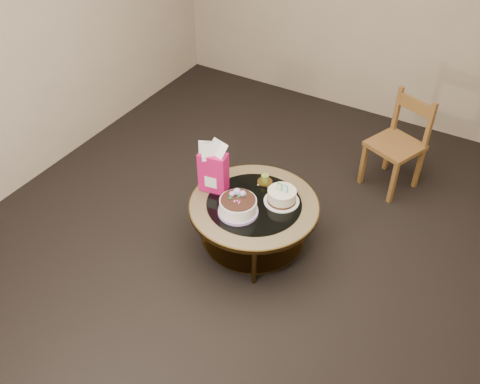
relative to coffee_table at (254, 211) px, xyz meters
The scene contains 8 objects.
ground 0.38m from the coffee_table, 164.05° to the left, with size 5.00×5.00×0.00m, color black.
room_walls 1.16m from the coffee_table, 164.05° to the left, with size 4.52×5.02×2.61m.
coffee_table is the anchor object (origin of this frame).
decorated_cake 0.22m from the coffee_table, 107.65° to the right, with size 0.31×0.31×0.18m.
cream_cake 0.25m from the coffee_table, 34.64° to the left, with size 0.28×0.28×0.17m.
gift_bag 0.47m from the coffee_table, behind, with size 0.23×0.19×0.44m.
pillar_candle 0.28m from the coffee_table, 100.05° to the left, with size 0.12×0.12×0.09m.
dining_chair 1.55m from the coffee_table, 62.82° to the left, with size 0.54×0.54×0.89m.
Camera 1 is at (1.49, -2.74, 3.16)m, focal length 40.00 mm.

